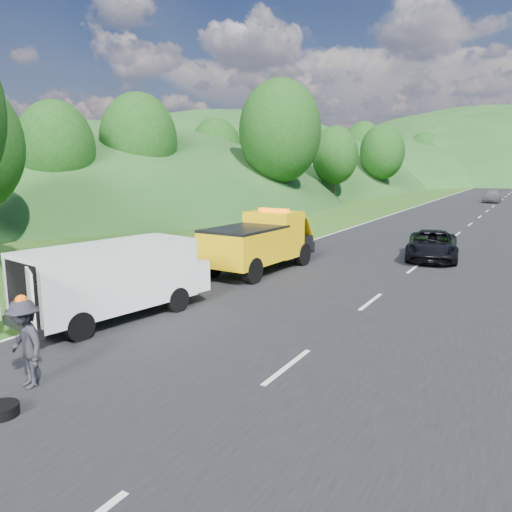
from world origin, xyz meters
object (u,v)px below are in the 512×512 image
Objects in this scene: worker at (29,387)px; suitcase at (116,283)px; spare_tire at (2,417)px; tow_truck at (260,242)px; child at (150,306)px; white_van at (114,277)px; woman at (151,291)px; passing_suv at (431,259)px.

suitcase is at bearing 137.39° from worker.
spare_tire is (0.63, -0.99, 0.00)m from worker.
child is (-0.46, -6.22, -1.23)m from tow_truck.
worker reaches higher than child.
worker is 7.67m from suitcase.
woman is (-1.28, 2.90, -1.22)m from white_van.
passing_suv is (4.26, 18.02, 0.00)m from worker.
tow_truck is 7.68m from white_van.
tow_truck reaches higher than suitcase.
tow_truck is at bearing -15.45° from woman.
spare_tire is at bearing -34.87° from child.
passing_suv is (8.42, 11.58, -0.28)m from suitcase.
woman is 2.98× the size of spare_tire.
tow_truck reaches higher than white_van.
passing_suv reaches higher than suitcase.
tow_truck is 10.64× the size of suitcase.
suitcase reaches higher than child.
suitcase is 0.95× the size of spare_tire.
worker is at bearing -56.72° from white_van.
woman is 1.26m from suitcase.
suitcase is (-4.16, 6.44, 0.28)m from worker.
tow_truck reaches higher than woman.
white_van is 6.01× the size of child.
white_van is 4.70m from worker.
child is at bearing -91.53° from tow_truck.
tow_truck is 8.47m from passing_suv.
spare_tire is 0.12× the size of passing_suv.
white_van is 3.40m from woman.
child is (-0.03, 1.45, -1.22)m from white_van.
white_van is at bearing 115.43° from spare_tire.
passing_suv is (5.65, 6.19, -1.23)m from tow_truck.
passing_suv is at bearing 53.97° from suitcase.
child reaches higher than spare_tire.
passing_suv is at bearing -29.66° from woman.
white_van is 3.64× the size of woman.
white_van is at bearing -123.49° from passing_suv.
suitcase is 0.12× the size of passing_suv.
white_van is (-0.42, -7.67, -0.01)m from tow_truck.
white_van reaches higher than woman.
woman is at bearing 114.85° from spare_tire.
worker reaches higher than spare_tire.
tow_truck is at bearing -142.22° from passing_suv.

